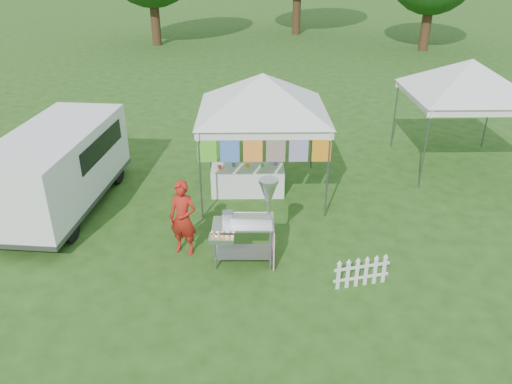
{
  "coord_description": "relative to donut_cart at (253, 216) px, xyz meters",
  "views": [
    {
      "loc": [
        -0.33,
        -8.02,
        5.68
      ],
      "look_at": [
        -0.19,
        1.15,
        1.1
      ],
      "focal_mm": 35.0,
      "sensor_mm": 36.0,
      "label": 1
    }
  ],
  "objects": [
    {
      "name": "display_table",
      "position": [
        -0.1,
        3.09,
        -0.7
      ],
      "size": [
        1.8,
        0.7,
        0.71
      ],
      "primitive_type": "cube",
      "color": "white",
      "rests_on": "ground"
    },
    {
      "name": "donut_cart",
      "position": [
        0.0,
        0.0,
        0.0
      ],
      "size": [
        1.3,
        0.86,
        1.79
      ],
      "rotation": [
        0.0,
        0.0,
        -0.02
      ],
      "color": "gray",
      "rests_on": "ground"
    },
    {
      "name": "picket_fence",
      "position": [
        1.98,
        -0.78,
        -0.77
      ],
      "size": [
        1.06,
        0.26,
        0.56
      ],
      "rotation": [
        0.0,
        0.0,
        0.22
      ],
      "color": "white",
      "rests_on": "ground"
    },
    {
      "name": "cargo_van",
      "position": [
        -4.49,
        2.52,
        -0.03
      ],
      "size": [
        2.31,
        4.75,
        1.9
      ],
      "rotation": [
        0.0,
        0.0,
        -0.11
      ],
      "color": "white",
      "rests_on": "ground"
    },
    {
      "name": "vendor",
      "position": [
        -1.38,
        0.41,
        -0.26
      ],
      "size": [
        0.67,
        0.55,
        1.59
      ],
      "primitive_type": "imported",
      "rotation": [
        0.0,
        0.0,
        -0.34
      ],
      "color": "#A51E14",
      "rests_on": "ground"
    },
    {
      "name": "canopy_main",
      "position": [
        0.27,
        3.27,
        1.93
      ],
      "size": [
        4.24,
        4.24,
        3.45
      ],
      "color": "#59595E",
      "rests_on": "ground"
    },
    {
      "name": "ground",
      "position": [
        0.27,
        -0.23,
        -1.05
      ],
      "size": [
        120.0,
        120.0,
        0.0
      ],
      "primitive_type": "plane",
      "color": "#244714",
      "rests_on": "ground"
    },
    {
      "name": "canopy_right",
      "position": [
        5.77,
        4.77,
        1.94
      ],
      "size": [
        4.24,
        4.24,
        3.45
      ],
      "color": "#59595E",
      "rests_on": "ground"
    }
  ]
}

